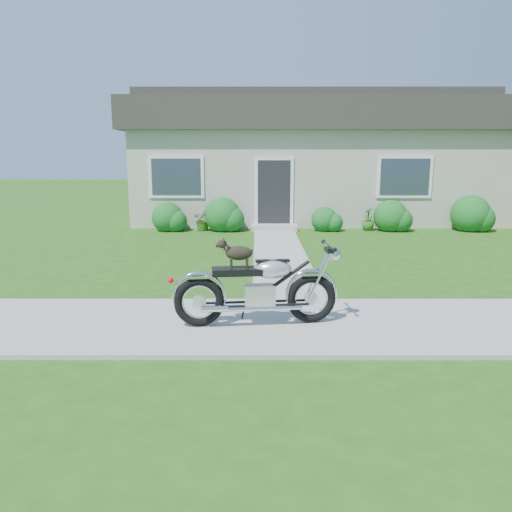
{
  "coord_description": "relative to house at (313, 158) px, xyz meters",
  "views": [
    {
      "loc": [
        -2.04,
        -6.47,
        2.28
      ],
      "look_at": [
        -2.04,
        1.0,
        0.75
      ],
      "focal_mm": 35.0,
      "sensor_mm": 36.0,
      "label": 1
    }
  ],
  "objects": [
    {
      "name": "potted_plant_left",
      "position": [
        -3.69,
        -3.44,
        -1.81
      ],
      "size": [
        0.6,
        0.67,
        0.7
      ],
      "primitive_type": "imported",
      "rotation": [
        0.0,
        0.0,
        1.65
      ],
      "color": "#2D5C18",
      "rests_on": "ground"
    },
    {
      "name": "shrub_row",
      "position": [
        0.23,
        -3.49,
        -1.71
      ],
      "size": [
        10.2,
        1.17,
        1.17
      ],
      "color": "#185E20",
      "rests_on": "ground"
    },
    {
      "name": "motorcycle_with_dog",
      "position": [
        -2.0,
        -12.09,
        -1.61
      ],
      "size": [
        2.22,
        0.62,
        1.16
      ],
      "rotation": [
        0.0,
        0.0,
        0.11
      ],
      "color": "black",
      "rests_on": "sidewalk"
    },
    {
      "name": "potted_plant_right",
      "position": [
        1.35,
        -3.44,
        -1.8
      ],
      "size": [
        0.5,
        0.5,
        0.71
      ],
      "primitive_type": "imported",
      "rotation": [
        0.0,
        0.0,
        4.38
      ],
      "color": "#296E1E",
      "rests_on": "ground"
    },
    {
      "name": "sidewalk",
      "position": [
        0.0,
        -11.99,
        -2.14
      ],
      "size": [
        24.0,
        2.2,
        0.04
      ],
      "primitive_type": "cube",
      "color": "#9E9B93",
      "rests_on": "ground"
    },
    {
      "name": "ground",
      "position": [
        0.0,
        -11.99,
        -2.16
      ],
      "size": [
        80.0,
        80.0,
        0.0
      ],
      "primitive_type": "plane",
      "color": "#235114",
      "rests_on": "ground"
    },
    {
      "name": "walkway",
      "position": [
        -1.5,
        -6.99,
        -2.14
      ],
      "size": [
        1.2,
        8.0,
        0.03
      ],
      "primitive_type": "cube",
      "color": "#9E9B93",
      "rests_on": "ground"
    },
    {
      "name": "house",
      "position": [
        0.0,
        0.0,
        0.0
      ],
      "size": [
        12.6,
        7.03,
        4.5
      ],
      "color": "#B8B1A6",
      "rests_on": "ground"
    }
  ]
}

